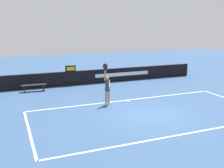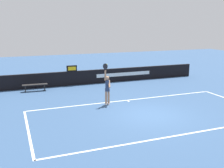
# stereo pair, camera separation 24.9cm
# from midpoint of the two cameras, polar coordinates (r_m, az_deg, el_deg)

# --- Properties ---
(ground_plane) EXTENTS (60.00, 60.00, 0.00)m
(ground_plane) POSITION_cam_midpoint_polar(r_m,az_deg,el_deg) (14.37, 7.68, -6.44)
(ground_plane) COLOR #304D73
(court_lines) EXTENTS (12.48, 5.87, 0.00)m
(court_lines) POSITION_cam_midpoint_polar(r_m,az_deg,el_deg) (14.42, 7.57, -6.37)
(court_lines) COLOR white
(court_lines) RESTS_ON ground
(back_wall) EXTENTS (17.38, 0.25, 1.11)m
(back_wall) POSITION_cam_midpoint_polar(r_m,az_deg,el_deg) (21.66, -3.26, 1.67)
(back_wall) COLOR black
(back_wall) RESTS_ON ground
(speed_display) EXTENTS (0.79, 0.16, 0.46)m
(speed_display) POSITION_cam_midpoint_polar(r_m,az_deg,el_deg) (20.91, -9.21, 3.30)
(speed_display) COLOR black
(speed_display) RESTS_ON back_wall
(tennis_player) EXTENTS (0.47, 0.47, 2.48)m
(tennis_player) POSITION_cam_midpoint_polar(r_m,az_deg,el_deg) (15.66, -1.49, -0.80)
(tennis_player) COLOR #A97C5D
(tennis_player) RESTS_ON ground
(tennis_ball) EXTENTS (0.06, 0.06, 0.06)m
(tennis_ball) POSITION_cam_midpoint_polar(r_m,az_deg,el_deg) (15.42, -1.57, 4.22)
(tennis_ball) COLOR #CFDF38
(courtside_bench_near) EXTENTS (1.76, 0.45, 0.49)m
(courtside_bench_near) POSITION_cam_midpoint_polar(r_m,az_deg,el_deg) (19.74, -16.75, -0.44)
(courtside_bench_near) COLOR black
(courtside_bench_near) RESTS_ON ground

